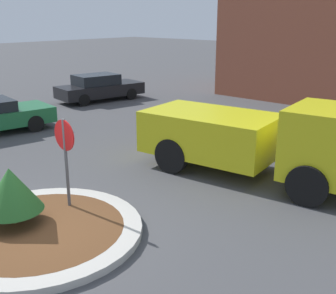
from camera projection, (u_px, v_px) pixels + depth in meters
ground_plane at (40, 235)px, 8.54m from camera, size 120.00×120.00×0.00m
traffic_island at (40, 231)px, 8.52m from camera, size 4.15×4.15×0.15m
stop_sign at (65, 149)px, 9.13m from camera, size 0.69×0.07×2.16m
island_shrub at (11, 189)px, 8.47m from camera, size 1.24×1.24×1.21m
utility_truck at (256, 138)px, 11.27m from camera, size 6.36×2.88×2.17m
parked_sedan_black at (99, 87)px, 21.88m from camera, size 2.45×4.70×1.38m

